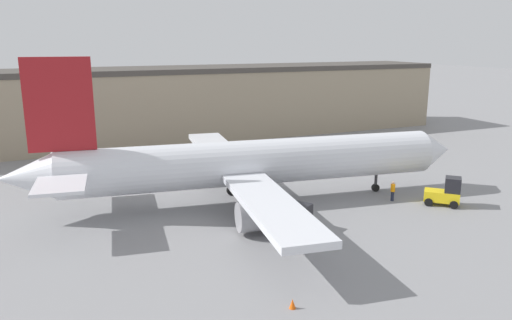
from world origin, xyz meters
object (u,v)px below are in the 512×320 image
belt_loader_truck (296,219)px  airplane (244,164)px  ground_crew_worker (393,190)px  baggage_tug (445,193)px  safety_cone_near (292,304)px

belt_loader_truck → airplane: bearing=66.0°
ground_crew_worker → baggage_tug: baggage_tug is taller
ground_crew_worker → safety_cone_near: ground_crew_worker is taller
baggage_tug → safety_cone_near: size_ratio=5.80×
belt_loader_truck → ground_crew_worker: bearing=-16.8°
baggage_tug → belt_loader_truck: (-14.69, -0.11, -0.19)m
baggage_tug → safety_cone_near: bearing=-109.2°
airplane → ground_crew_worker: (12.31, -4.78, -2.61)m
ground_crew_worker → baggage_tug: (3.37, -2.83, 0.17)m
airplane → safety_cone_near: size_ratio=73.30×
airplane → baggage_tug: size_ratio=12.65×
safety_cone_near → airplane: bearing=75.6°
belt_loader_truck → safety_cone_near: bearing=-150.7°
ground_crew_worker → belt_loader_truck: belt_loader_truck is taller
airplane → baggage_tug: bearing=-17.8°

